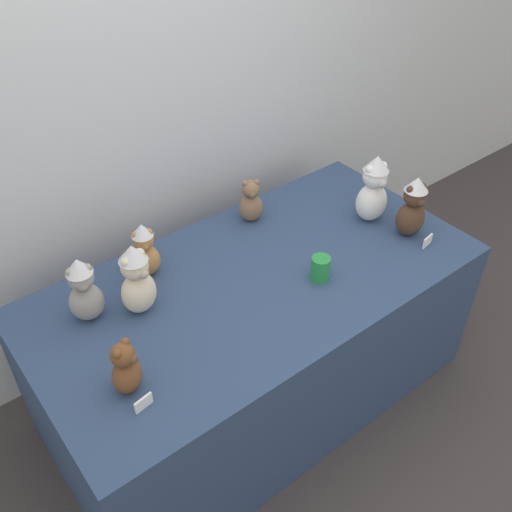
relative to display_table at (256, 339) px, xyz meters
name	(u,v)px	position (x,y,z in m)	size (l,w,h in m)	color
ground_plane	(288,424)	(0.00, -0.25, -0.38)	(10.00, 10.00, 0.00)	#3D3838
wall_back	(153,98)	(0.00, 0.74, 0.92)	(7.00, 0.08, 2.60)	silver
display_table	(256,339)	(0.00, 0.00, 0.00)	(1.92, 0.98, 0.76)	navy
teddy_bear_cocoa	(413,207)	(0.74, -0.19, 0.53)	(0.16, 0.14, 0.30)	#4C3323
teddy_bear_caramel	(145,250)	(-0.34, 0.31, 0.50)	(0.14, 0.13, 0.26)	#B27A42
teddy_bear_snow	(373,189)	(0.69, 0.01, 0.54)	(0.17, 0.15, 0.34)	white
teddy_bear_mocha	(251,202)	(0.24, 0.35, 0.48)	(0.15, 0.14, 0.22)	#7F6047
teddy_bear_ash	(84,290)	(-0.65, 0.22, 0.52)	(0.16, 0.14, 0.29)	gray
teddy_bear_chestnut	(126,369)	(-0.70, -0.19, 0.48)	(0.15, 0.14, 0.22)	brown
teddy_bear_cream	(137,279)	(-0.47, 0.13, 0.53)	(0.17, 0.15, 0.32)	beige
party_cup_green	(320,268)	(0.21, -0.17, 0.43)	(0.08, 0.08, 0.11)	#238C3D
name_card_front_left	(428,241)	(0.75, -0.30, 0.40)	(0.07, 0.01, 0.05)	white
name_card_front_middle	(144,403)	(-0.70, -0.29, 0.40)	(0.07, 0.01, 0.05)	white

